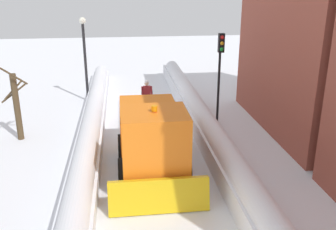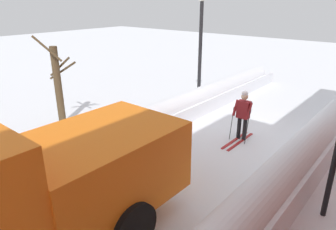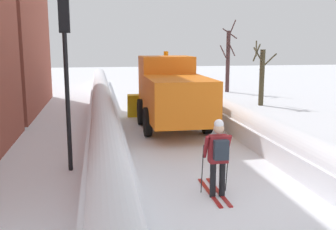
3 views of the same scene
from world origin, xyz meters
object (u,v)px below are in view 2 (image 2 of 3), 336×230
street_lamp (201,36)px  bare_tree_near (58,85)px  skier (243,113)px  plow_truck (41,192)px

street_lamp → bare_tree_near: (2.67, 5.67, -1.55)m
skier → bare_tree_near: (6.13, 3.34, 0.64)m
plow_truck → street_lamp: street_lamp is taller
plow_truck → skier: bearing=-92.6°
skier → street_lamp: (3.46, -2.32, 2.19)m
street_lamp → bare_tree_near: bearing=64.8°
skier → plow_truck: bearing=87.4°
skier → bare_tree_near: bearing=28.6°
plow_truck → street_lamp: size_ratio=1.19×
street_lamp → bare_tree_near: street_lamp is taller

